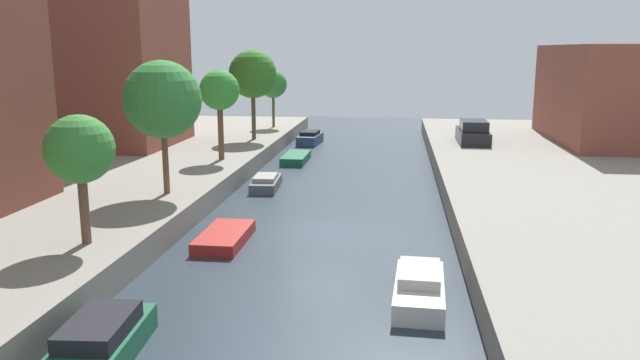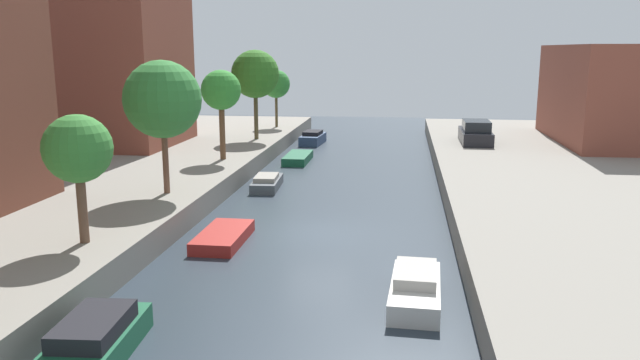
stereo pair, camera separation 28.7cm
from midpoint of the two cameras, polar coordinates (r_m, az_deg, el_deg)
ground_plane at (r=23.83m, az=-0.39°, el=-4.88°), size 84.00×84.00×0.00m
low_block_right at (r=44.92m, az=26.79°, el=7.04°), size 10.00×12.67×6.15m
street_tree_1 at (r=20.06m, az=-21.51°, el=2.54°), size 2.08×2.08×3.98m
street_tree_2 at (r=26.15m, az=-14.52°, el=7.12°), size 3.16×3.16×5.46m
street_tree_3 at (r=33.96m, az=-9.42°, el=8.02°), size 2.13×2.13×4.81m
street_tree_4 at (r=41.53m, az=-6.37°, el=9.58°), size 3.14×3.14×5.86m
street_tree_5 at (r=48.14m, az=-4.49°, el=8.72°), size 2.13×2.13×4.35m
parked_car at (r=41.17m, az=13.61°, el=4.19°), size 1.88×4.67×1.46m
moored_boat_left_1 at (r=15.17m, az=-20.20°, el=-14.02°), size 1.78×4.08×1.01m
moored_boat_left_2 at (r=22.87m, az=-9.08°, el=-5.18°), size 1.54×3.42×0.44m
moored_boat_left_3 at (r=31.44m, az=-5.21°, el=-0.24°), size 1.42×3.30×0.69m
moored_boat_left_4 at (r=38.80m, az=-2.43°, el=2.02°), size 1.41×3.74×0.49m
moored_boat_left_5 at (r=46.17m, az=-1.10°, el=3.83°), size 1.64×3.43×0.97m
moored_boat_right_2 at (r=17.75m, az=8.60°, el=-9.71°), size 1.51×3.66×0.89m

